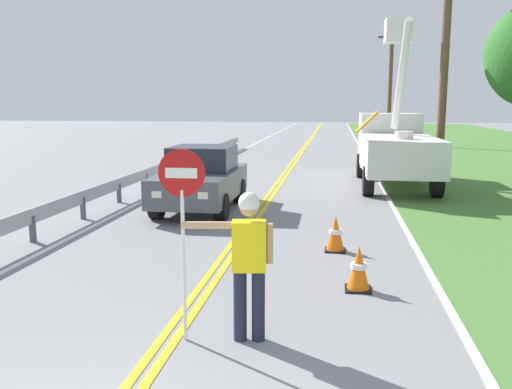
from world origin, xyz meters
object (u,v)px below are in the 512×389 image
at_px(oncoming_sedan_nearest, 201,179).
at_px(utility_pole_mid, 390,84).
at_px(flagger_worker, 248,257).
at_px(stop_sign_paddle, 182,202).
at_px(utility_bucket_truck, 394,144).
at_px(traffic_cone_mid, 335,234).
at_px(utility_pole_near, 445,58).
at_px(traffic_cone_lead, 359,269).

height_order(oncoming_sedan_nearest, utility_pole_mid, utility_pole_mid).
distance_m(flagger_worker, stop_sign_paddle, 1.02).
bearing_deg(utility_pole_mid, oncoming_sedan_nearest, -106.18).
bearing_deg(stop_sign_paddle, utility_bucket_truck, 74.16).
height_order(flagger_worker, stop_sign_paddle, stop_sign_paddle).
bearing_deg(traffic_cone_mid, utility_pole_near, 68.70).
xyz_separation_m(flagger_worker, traffic_cone_lead, (1.39, 2.01, -0.71)).
xyz_separation_m(utility_pole_mid, traffic_cone_lead, (-3.26, -30.70, -3.78)).
relative_size(stop_sign_paddle, traffic_cone_lead, 3.33).
distance_m(utility_bucket_truck, traffic_cone_mid, 9.41).
relative_size(traffic_cone_lead, traffic_cone_mid, 1.00).
bearing_deg(utility_pole_near, utility_bucket_truck, 178.00).
bearing_deg(traffic_cone_mid, utility_pole_mid, 82.77).
distance_m(flagger_worker, traffic_cone_lead, 2.55).
distance_m(stop_sign_paddle, utility_pole_mid, 33.34).
xyz_separation_m(stop_sign_paddle, utility_bucket_truck, (3.82, 13.44, -0.29)).
bearing_deg(utility_bucket_truck, utility_pole_mid, 85.27).
height_order(utility_bucket_truck, utility_pole_mid, utility_pole_mid).
distance_m(utility_pole_near, traffic_cone_lead, 12.39).
relative_size(flagger_worker, traffic_cone_lead, 2.61).
relative_size(utility_bucket_truck, traffic_cone_lead, 9.75).
bearing_deg(flagger_worker, traffic_cone_mid, 76.12).
relative_size(oncoming_sedan_nearest, utility_pole_near, 0.49).
distance_m(stop_sign_paddle, utility_pole_near, 14.66).
bearing_deg(oncoming_sedan_nearest, utility_bucket_truck, 44.19).
distance_m(utility_bucket_truck, traffic_cone_lead, 11.50).
xyz_separation_m(utility_bucket_truck, utility_pole_near, (1.53, -0.05, 2.94)).
relative_size(stop_sign_paddle, utility_pole_near, 0.28).
bearing_deg(traffic_cone_lead, utility_pole_mid, 83.93).
bearing_deg(utility_pole_near, traffic_cone_lead, -105.77).
distance_m(stop_sign_paddle, oncoming_sedan_nearest, 8.25).
height_order(utility_pole_mid, traffic_cone_mid, utility_pole_mid).
bearing_deg(traffic_cone_mid, flagger_worker, -103.88).
height_order(flagger_worker, utility_bucket_truck, utility_bucket_truck).
bearing_deg(traffic_cone_mid, stop_sign_paddle, -112.68).
bearing_deg(flagger_worker, stop_sign_paddle, -172.31).
bearing_deg(flagger_worker, utility_pole_near, 70.99).
bearing_deg(utility_pole_near, traffic_cone_mid, -111.30).
xyz_separation_m(utility_bucket_truck, utility_pole_mid, (1.60, 19.37, 2.69)).
bearing_deg(utility_pole_near, stop_sign_paddle, -111.75).
height_order(utility_bucket_truck, traffic_cone_lead, utility_bucket_truck).
height_order(utility_pole_near, utility_pole_mid, utility_pole_near).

